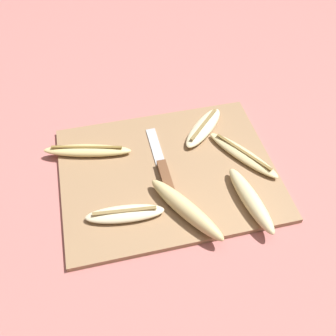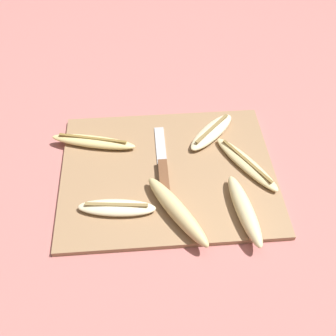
{
  "view_description": "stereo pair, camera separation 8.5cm",
  "coord_description": "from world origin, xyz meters",
  "views": [
    {
      "loc": [
        -0.13,
        -0.54,
        0.67
      ],
      "look_at": [
        0.0,
        0.0,
        0.02
      ],
      "focal_mm": 42.0,
      "sensor_mm": 36.0,
      "label": 1
    },
    {
      "loc": [
        -0.04,
        -0.55,
        0.67
      ],
      "look_at": [
        0.0,
        0.0,
        0.02
      ],
      "focal_mm": 42.0,
      "sensor_mm": 36.0,
      "label": 2
    }
  ],
  "objects": [
    {
      "name": "knife",
      "position": [
        -0.01,
        -0.02,
        0.02
      ],
      "size": [
        0.02,
        0.23,
        0.02
      ],
      "rotation": [
        0.0,
        0.0,
        0.01
      ],
      "color": "brown",
      "rests_on": "cutting_board"
    },
    {
      "name": "banana_soft_right",
      "position": [
        0.14,
        -0.13,
        0.03
      ],
      "size": [
        0.06,
        0.18,
        0.03
      ],
      "rotation": [
        0.0,
        0.0,
        0.15
      ],
      "color": "beige",
      "rests_on": "cutting_board"
    },
    {
      "name": "banana_golden_short",
      "position": [
        -0.17,
        0.09,
        0.02
      ],
      "size": [
        0.2,
        0.08,
        0.02
      ],
      "rotation": [
        0.0,
        0.0,
        4.48
      ],
      "color": "#EDD689",
      "rests_on": "cutting_board"
    },
    {
      "name": "banana_mellow_near",
      "position": [
        0.17,
        0.0,
        0.02
      ],
      "size": [
        0.13,
        0.18,
        0.02
      ],
      "rotation": [
        0.0,
        0.0,
        0.56
      ],
      "color": "beige",
      "rests_on": "cutting_board"
    },
    {
      "name": "ground_plane",
      "position": [
        0.0,
        0.0,
        0.0
      ],
      "size": [
        4.0,
        4.0,
        0.0
      ],
      "primitive_type": "plane",
      "color": "#B76B66"
    },
    {
      "name": "cutting_board",
      "position": [
        0.0,
        0.0,
        0.01
      ],
      "size": [
        0.47,
        0.37,
        0.01
      ],
      "color": "#997551",
      "rests_on": "ground_plane"
    },
    {
      "name": "banana_spotted_left",
      "position": [
        0.01,
        -0.12,
        0.03
      ],
      "size": [
        0.13,
        0.19,
        0.04
      ],
      "rotation": [
        0.0,
        0.0,
        3.68
      ],
      "color": "#DBC684",
      "rests_on": "cutting_board"
    },
    {
      "name": "banana_bright_far",
      "position": [
        -0.11,
        -0.1,
        0.02
      ],
      "size": [
        0.16,
        0.06,
        0.02
      ],
      "rotation": [
        0.0,
        0.0,
        1.47
      ],
      "color": "beige",
      "rests_on": "cutting_board"
    },
    {
      "name": "banana_pale_long",
      "position": [
        0.11,
        0.1,
        0.02
      ],
      "size": [
        0.14,
        0.14,
        0.02
      ],
      "rotation": [
        0.0,
        0.0,
        5.51
      ],
      "color": "beige",
      "rests_on": "cutting_board"
    }
  ]
}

